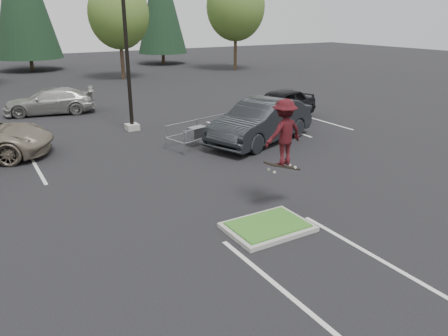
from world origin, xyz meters
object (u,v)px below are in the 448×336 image
cart_corral (199,131)px  car_r_charc (261,121)px  light_pole (126,34)px  car_far_silver (51,101)px  decid_c (119,16)px  skateboarder (284,133)px  decid_d (235,9)px  car_r_black (279,105)px  conif_c (161,0)px

cart_corral → car_r_charc: 2.79m
light_pole → car_far_silver: 7.61m
decid_c → skateboarder: size_ratio=3.87×
decid_c → cart_corral: 22.74m
decid_d → car_far_silver: bearing=-148.6°
decid_c → skateboarder: bearing=-99.4°
light_pole → car_r_charc: bearing=-49.8°
light_pole → car_r_black: bearing=-15.4°
cart_corral → car_r_charc: car_r_charc is taller
conif_c → car_r_black: conif_c is taller
conif_c → car_far_silver: size_ratio=2.52×
decid_d → car_r_black: size_ratio=1.92×
decid_c → cart_corral: (-3.89, -21.93, -4.61)m
car_r_black → decid_d: bearing=137.5°
decid_c → decid_d: decid_d is taller
conif_c → skateboarder: bearing=-108.4°
decid_d → cart_corral: decid_d is taller
decid_c → car_r_charc: 23.27m
car_far_silver → conif_c: bearing=156.7°
decid_c → car_r_charc: (-1.27, -22.83, -4.31)m
car_r_black → decid_c: bearing=169.3°
skateboarder → car_r_black: size_ratio=0.44×
cart_corral → conif_c: bearing=55.6°
skateboarder → car_r_black: 11.32m
car_r_black → car_far_silver: (-10.18, 8.06, -0.12)m
light_pole → car_r_charc: 7.48m
light_pole → car_r_charc: (4.22, -5.00, -3.62)m
skateboarder → conif_c: bearing=-112.7°
skateboarder → car_far_silver: size_ratio=0.44×
decid_c → car_far_silver: decid_c is taller
decid_d → car_r_charc: decid_d is taller
conif_c → car_r_black: (-6.00, -29.56, -6.01)m
car_far_silver → decid_c: bearing=159.0°
car_r_charc → car_r_black: bearing=111.3°
light_pole → decid_c: light_pole is taller
decid_c → conif_c: bearing=50.4°
decid_d → car_r_charc: 27.30m
decid_c → car_r_black: bearing=-84.2°
decid_d → cart_corral: 27.99m
light_pole → car_far_silver: size_ratio=2.04×
car_r_black → cart_corral: bearing=-87.4°
decid_c → car_r_black: size_ratio=1.71×
skateboarder → car_r_charc: bearing=-124.7°
car_r_charc → car_far_silver: (-6.91, 11.00, -0.22)m
cart_corral → car_r_black: (5.90, 2.03, 0.20)m
conif_c → car_far_silver: (-16.18, -21.50, -6.13)m
cart_corral → light_pole: bearing=97.6°
light_pole → cart_corral: bearing=-68.6°
decid_d → skateboarder: decid_d is taller
conif_c → cart_corral: conif_c is taller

